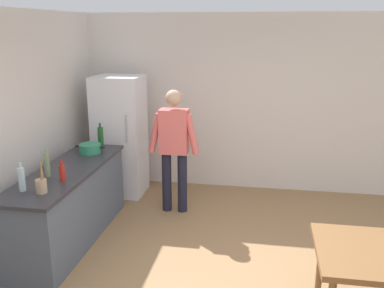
{
  "coord_description": "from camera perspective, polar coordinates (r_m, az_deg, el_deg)",
  "views": [
    {
      "loc": [
        0.24,
        -3.63,
        2.51
      ],
      "look_at": [
        -0.64,
        1.45,
        1.09
      ],
      "focal_mm": 40.4,
      "sensor_mm": 36.0,
      "label": 1
    }
  ],
  "objects": [
    {
      "name": "utensil_jar",
      "position": [
        4.54,
        -19.28,
        -5.18
      ],
      "size": [
        0.11,
        0.11,
        0.32
      ],
      "color": "tan",
      "rests_on": "kitchen_counter"
    },
    {
      "name": "bottle_wine_green",
      "position": [
        5.99,
        -11.97,
        0.91
      ],
      "size": [
        0.08,
        0.08,
        0.34
      ],
      "color": "#1E5123",
      "rests_on": "kitchen_counter"
    },
    {
      "name": "bottle_vinegar_tall",
      "position": [
        4.99,
        -18.57,
        -2.61
      ],
      "size": [
        0.06,
        0.06,
        0.32
      ],
      "color": "gray",
      "rests_on": "kitchen_counter"
    },
    {
      "name": "refrigerator",
      "position": [
        6.6,
        -9.46,
        1.06
      ],
      "size": [
        0.7,
        0.67,
        1.8
      ],
      "color": "white",
      "rests_on": "ground_plane"
    },
    {
      "name": "cooking_pot",
      "position": [
        5.78,
        -13.3,
        -0.56
      ],
      "size": [
        0.4,
        0.28,
        0.12
      ],
      "color": "#2D845B",
      "rests_on": "kitchen_counter"
    },
    {
      "name": "kitchen_counter",
      "position": [
        5.37,
        -15.85,
        -7.73
      ],
      "size": [
        0.64,
        2.2,
        0.9
      ],
      "color": "#4C5666",
      "rests_on": "ground_plane"
    },
    {
      "name": "person",
      "position": [
        5.81,
        -2.39,
        0.11
      ],
      "size": [
        0.7,
        0.22,
        1.7
      ],
      "color": "#1E1E2D",
      "rests_on": "ground_plane"
    },
    {
      "name": "bottle_sauce_red",
      "position": [
        4.81,
        -16.77,
        -3.61
      ],
      "size": [
        0.06,
        0.06,
        0.24
      ],
      "color": "#B22319",
      "rests_on": "kitchen_counter"
    },
    {
      "name": "bottle_water_clear",
      "position": [
        4.64,
        -21.56,
        -4.34
      ],
      "size": [
        0.07,
        0.07,
        0.3
      ],
      "color": "silver",
      "rests_on": "kitchen_counter"
    },
    {
      "name": "wall_back",
      "position": [
        6.74,
        7.62,
        5.35
      ],
      "size": [
        6.4,
        0.12,
        2.7
      ],
      "primitive_type": "cube",
      "color": "silver",
      "rests_on": "ground_plane"
    }
  ]
}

